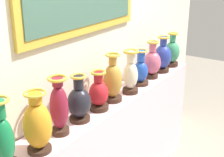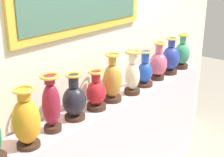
# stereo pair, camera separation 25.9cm
# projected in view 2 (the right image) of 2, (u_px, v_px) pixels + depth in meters

# --- Properties ---
(display_shelf) EXTENTS (2.54, 0.30, 1.04)m
(display_shelf) POSITION_uv_depth(u_px,v_px,m) (112.00, 154.00, 2.84)
(display_shelf) COLOR beige
(display_shelf) RESTS_ON ground_plane
(back_wall) EXTENTS (4.14, 0.14, 3.19)m
(back_wall) POSITION_uv_depth(u_px,v_px,m) (92.00, 29.00, 2.59)
(back_wall) COLOR beige
(back_wall) RESTS_ON ground_plane
(vase_amber) EXTENTS (0.17, 0.17, 0.38)m
(vase_amber) POSITION_uv_depth(u_px,v_px,m) (26.00, 121.00, 1.94)
(vase_amber) COLOR #382319
(vase_amber) RESTS_ON display_shelf
(vase_burgundy) EXTENTS (0.13, 0.13, 0.40)m
(vase_burgundy) POSITION_uv_depth(u_px,v_px,m) (51.00, 105.00, 2.11)
(vase_burgundy) COLOR #382319
(vase_burgundy) RESTS_ON display_shelf
(vase_onyx) EXTENTS (0.17, 0.17, 0.34)m
(vase_onyx) POSITION_uv_depth(u_px,v_px,m) (74.00, 101.00, 2.29)
(vase_onyx) COLOR #382319
(vase_onyx) RESTS_ON display_shelf
(vase_crimson) EXTENTS (0.15, 0.15, 0.31)m
(vase_crimson) POSITION_uv_depth(u_px,v_px,m) (96.00, 93.00, 2.45)
(vase_crimson) COLOR #382319
(vase_crimson) RESTS_ON display_shelf
(vase_ochre) EXTENTS (0.15, 0.15, 0.39)m
(vase_ochre) POSITION_uv_depth(u_px,v_px,m) (112.00, 81.00, 2.59)
(vase_ochre) COLOR #382319
(vase_ochre) RESTS_ON display_shelf
(vase_ivory) EXTENTS (0.14, 0.14, 0.38)m
(vase_ivory) POSITION_uv_depth(u_px,v_px,m) (132.00, 75.00, 2.72)
(vase_ivory) COLOR #382319
(vase_ivory) RESTS_ON display_shelf
(vase_sapphire) EXTENTS (0.15, 0.15, 0.33)m
(vase_sapphire) POSITION_uv_depth(u_px,v_px,m) (145.00, 72.00, 2.91)
(vase_sapphire) COLOR #382319
(vase_sapphire) RESTS_ON display_shelf
(vase_rose) EXTENTS (0.17, 0.17, 0.37)m
(vase_rose) POSITION_uv_depth(u_px,v_px,m) (158.00, 64.00, 3.06)
(vase_rose) COLOR #382319
(vase_rose) RESTS_ON display_shelf
(vase_cobalt) EXTENTS (0.17, 0.17, 0.37)m
(vase_cobalt) POSITION_uv_depth(u_px,v_px,m) (171.00, 58.00, 3.21)
(vase_cobalt) COLOR #382319
(vase_cobalt) RESTS_ON display_shelf
(vase_jade) EXTENTS (0.16, 0.16, 0.37)m
(vase_jade) POSITION_uv_depth(u_px,v_px,m) (182.00, 54.00, 3.38)
(vase_jade) COLOR #382319
(vase_jade) RESTS_ON display_shelf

